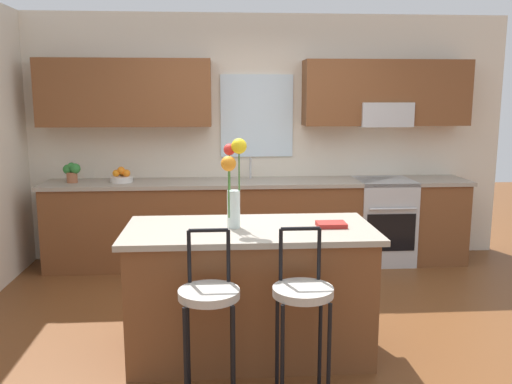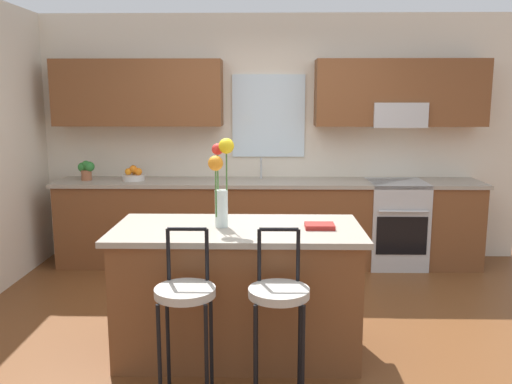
{
  "view_description": "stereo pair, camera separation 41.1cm",
  "coord_description": "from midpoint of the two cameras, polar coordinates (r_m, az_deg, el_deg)",
  "views": [
    {
      "loc": [
        -0.44,
        -4.01,
        1.81
      ],
      "look_at": [
        -0.11,
        0.55,
        1.0
      ],
      "focal_mm": 37.78,
      "sensor_mm": 36.0,
      "label": 1
    },
    {
      "loc": [
        -0.02,
        -4.02,
        1.81
      ],
      "look_at": [
        -0.11,
        0.55,
        1.0
      ],
      "focal_mm": 37.78,
      "sensor_mm": 36.0,
      "label": 2
    }
  ],
  "objects": [
    {
      "name": "sink_faucet",
      "position": [
        5.91,
        -2.59,
        2.75
      ],
      "size": [
        0.02,
        0.13,
        0.23
      ],
      "color": "#B7BABC",
      "rests_on": "counter_run"
    },
    {
      "name": "flower_vase",
      "position": [
        3.66,
        -5.64,
        1.46
      ],
      "size": [
        0.18,
        0.16,
        0.62
      ],
      "color": "silver",
      "rests_on": "kitchen_island"
    },
    {
      "name": "bar_stool_middle",
      "position": [
        3.23,
        1.26,
        -11.31
      ],
      "size": [
        0.36,
        0.36,
        1.04
      ],
      "color": "black",
      "rests_on": "ground"
    },
    {
      "name": "ground_plane",
      "position": [
        4.41,
        -0.75,
        -14.18
      ],
      "size": [
        14.0,
        14.0,
        0.0
      ],
      "primitive_type": "plane",
      "color": "brown"
    },
    {
      "name": "kitchen_island",
      "position": [
        3.86,
        -3.76,
        -10.38
      ],
      "size": [
        1.72,
        0.84,
        0.92
      ],
      "color": "brown",
      "rests_on": "ground"
    },
    {
      "name": "bar_stool_near",
      "position": [
        3.23,
        -8.71,
        -11.44
      ],
      "size": [
        0.36,
        0.36,
        1.04
      ],
      "color": "black",
      "rests_on": "ground"
    },
    {
      "name": "cookbook",
      "position": [
        3.75,
        4.87,
        -3.49
      ],
      "size": [
        0.2,
        0.15,
        0.03
      ],
      "primitive_type": "cube",
      "color": "maroon",
      "rests_on": "kitchen_island"
    },
    {
      "name": "potted_plant_small",
      "position": [
        6.02,
        -20.8,
        2.06
      ],
      "size": [
        0.19,
        0.13,
        0.21
      ],
      "color": "#9E5B3D",
      "rests_on": "counter_run"
    },
    {
      "name": "counter_run",
      "position": [
        5.88,
        -1.73,
        -3.19
      ],
      "size": [
        4.56,
        0.64,
        0.92
      ],
      "color": "brown",
      "rests_on": "ground"
    },
    {
      "name": "oven_range",
      "position": [
        6.06,
        11.39,
        -3.02
      ],
      "size": [
        0.6,
        0.64,
        0.92
      ],
      "color": "#B7BABC",
      "rests_on": "ground"
    },
    {
      "name": "back_wall_assembly",
      "position": [
        6.01,
        -1.64,
        7.22
      ],
      "size": [
        5.6,
        0.5,
        2.7
      ],
      "color": "beige",
      "rests_on": "ground"
    },
    {
      "name": "fruit_bowl_oranges",
      "position": [
        5.91,
        -16.0,
        1.54
      ],
      "size": [
        0.24,
        0.24,
        0.16
      ],
      "color": "silver",
      "rests_on": "counter_run"
    }
  ]
}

